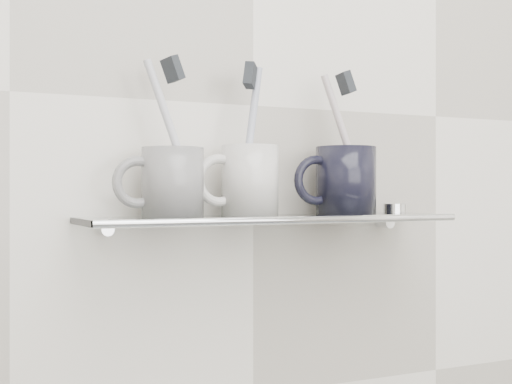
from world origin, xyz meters
TOP-DOWN VIEW (x-y plane):
  - wall_back at (0.00, 1.10)m, footprint 2.50×0.00m
  - shelf_glass at (0.00, 1.04)m, footprint 0.50×0.12m
  - shelf_rail at (0.00, 0.98)m, footprint 0.50×0.01m
  - bracket_left at (-0.21, 1.09)m, footprint 0.02×0.03m
  - bracket_right at (0.21, 1.09)m, footprint 0.02×0.03m
  - mug_left at (-0.14, 1.04)m, footprint 0.09×0.09m
  - mug_left_handle at (-0.18, 1.04)m, footprint 0.06×0.01m
  - toothbrush_left at (-0.14, 1.04)m, footprint 0.08×0.02m
  - bristles_left at (-0.14, 1.04)m, footprint 0.03×0.03m
  - mug_center at (-0.03, 1.04)m, footprint 0.07×0.07m
  - mug_center_handle at (-0.07, 1.04)m, footprint 0.07×0.01m
  - toothbrush_center at (-0.03, 1.04)m, footprint 0.05×0.04m
  - bristles_center at (-0.03, 1.04)m, footprint 0.03×0.03m
  - mug_right at (0.11, 1.04)m, footprint 0.11×0.11m
  - mug_right_handle at (0.07, 1.04)m, footprint 0.07×0.01m
  - toothbrush_right at (0.11, 1.04)m, footprint 0.07×0.03m
  - bristles_right at (0.11, 1.04)m, footprint 0.02×0.02m
  - chrome_cap at (0.20, 1.04)m, footprint 0.03×0.03m

SIDE VIEW (x-z plane):
  - bracket_left at x=-0.21m, z-range 1.08..1.09m
  - bracket_right at x=0.21m, z-range 1.08..1.09m
  - shelf_glass at x=0.00m, z-range 1.09..1.10m
  - shelf_rail at x=0.00m, z-range 1.09..1.10m
  - chrome_cap at x=0.20m, z-range 1.10..1.11m
  - mug_left at x=-0.14m, z-range 1.10..1.19m
  - mug_left_handle at x=-0.18m, z-range 1.11..1.17m
  - mug_center at x=-0.03m, z-range 1.10..1.19m
  - mug_center_handle at x=-0.07m, z-range 1.11..1.18m
  - mug_right at x=0.11m, z-range 1.10..1.19m
  - mug_right_handle at x=0.07m, z-range 1.11..1.18m
  - toothbrush_left at x=-0.14m, z-range 1.11..1.29m
  - toothbrush_center at x=-0.03m, z-range 1.11..1.29m
  - toothbrush_right at x=0.11m, z-range 1.11..1.29m
  - wall_back at x=0.00m, z-range 0.00..2.50m
  - bristles_left at x=-0.14m, z-range 1.26..1.30m
  - bristles_center at x=-0.03m, z-range 1.26..1.30m
  - bristles_right at x=0.11m, z-range 1.26..1.30m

